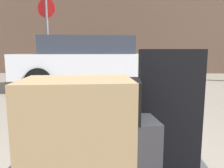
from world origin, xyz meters
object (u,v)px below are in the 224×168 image
(duffel_bag_charcoal_rear_right, at_px, (101,150))
(no_parking_sign, at_px, (47,34))
(suitcase_black_rear_left, at_px, (168,109))
(parked_car, at_px, (94,61))
(suitcase_tan_center, at_px, (79,155))
(duffel_bag_black_topmost_pile, at_px, (101,99))
(bollard_kerb_near, at_px, (192,72))

(duffel_bag_charcoal_rear_right, distance_m, no_parking_sign, 5.27)
(suitcase_black_rear_left, bearing_deg, duffel_bag_charcoal_rear_right, -151.88)
(parked_car, bearing_deg, duffel_bag_charcoal_rear_right, -83.76)
(suitcase_black_rear_left, height_order, no_parking_sign, no_parking_sign)
(duffel_bag_charcoal_rear_right, distance_m, suitcase_tan_center, 0.31)
(duffel_bag_black_topmost_pile, xyz_separation_m, parked_car, (-0.55, 5.03, -0.03))
(duffel_bag_black_topmost_pile, relative_size, bollard_kerb_near, 0.63)
(suitcase_tan_center, bearing_deg, parked_car, 89.06)
(suitcase_black_rear_left, height_order, suitcase_tan_center, suitcase_black_rear_left)
(suitcase_black_rear_left, relative_size, no_parking_sign, 0.29)
(duffel_bag_charcoal_rear_right, height_order, duffel_bag_black_topmost_pile, duffel_bag_black_topmost_pile)
(bollard_kerb_near, bearing_deg, no_parking_sign, -159.89)
(suitcase_tan_center, bearing_deg, no_parking_sign, 102.50)
(suitcase_black_rear_left, xyz_separation_m, suitcase_tan_center, (-0.44, -0.46, -0.06))
(suitcase_tan_center, height_order, parked_car, parked_car)
(suitcase_tan_center, bearing_deg, bollard_kerb_near, 61.40)
(suitcase_black_rear_left, height_order, parked_car, parked_car)
(duffel_bag_charcoal_rear_right, relative_size, suitcase_tan_center, 0.92)
(no_parking_sign, bearing_deg, suitcase_tan_center, -71.32)
(suitcase_black_rear_left, relative_size, duffel_bag_black_topmost_pile, 1.77)
(duffel_bag_charcoal_rear_right, relative_size, bollard_kerb_near, 0.86)
(suitcase_black_rear_left, bearing_deg, no_parking_sign, 116.75)
(duffel_bag_charcoal_rear_right, xyz_separation_m, duffel_bag_black_topmost_pile, (0.00, 0.00, 0.27))
(bollard_kerb_near, height_order, no_parking_sign, no_parking_sign)
(parked_car, xyz_separation_m, bollard_kerb_near, (3.29, 1.49, -0.45))
(duffel_bag_black_topmost_pile, xyz_separation_m, no_parking_sign, (-1.80, 4.86, 0.71))
(bollard_kerb_near, bearing_deg, duffel_bag_black_topmost_pile, -112.79)
(no_parking_sign, bearing_deg, parked_car, 7.92)
(suitcase_tan_center, height_order, duffel_bag_black_topmost_pile, suitcase_tan_center)
(suitcase_tan_center, distance_m, duffel_bag_black_topmost_pile, 0.32)
(suitcase_tan_center, xyz_separation_m, duffel_bag_black_topmost_pile, (0.06, 0.28, 0.16))
(duffel_bag_charcoal_rear_right, xyz_separation_m, bollard_kerb_near, (2.74, 6.52, -0.21))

